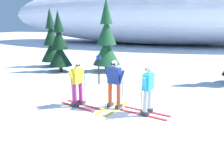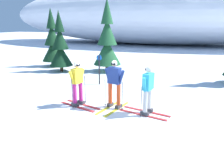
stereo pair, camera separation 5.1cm
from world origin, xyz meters
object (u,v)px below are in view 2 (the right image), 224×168
pine_tree_far_left (52,43)px  pine_tree_center_right (107,42)px  trail_marker_post (99,68)px  pine_tree_center_left (60,47)px  skier_navy_jacket (114,83)px  skier_yellow_jacket (78,83)px  skier_cyan_jacket (148,89)px

pine_tree_far_left → pine_tree_center_right: size_ratio=0.90×
pine_tree_far_left → pine_tree_center_right: bearing=-2.8°
pine_tree_far_left → trail_marker_post: (5.12, -3.34, -0.85)m
pine_tree_far_left → pine_tree_center_left: pine_tree_far_left is taller
skier_navy_jacket → pine_tree_far_left: bearing=138.6°
skier_navy_jacket → pine_tree_center_left: (-5.44, 4.83, 0.66)m
skier_yellow_jacket → skier_navy_jacket: size_ratio=0.96×
pine_tree_far_left → pine_tree_center_left: (1.51, -1.30, -0.11)m
pine_tree_center_left → skier_cyan_jacket: bearing=-36.6°
trail_marker_post → pine_tree_far_left: bearing=146.9°
trail_marker_post → pine_tree_center_right: bearing=104.8°
skier_cyan_jacket → skier_navy_jacket: 1.26m
skier_yellow_jacket → trail_marker_post: (-0.47, 3.06, -0.02)m
skier_yellow_jacket → pine_tree_far_left: bearing=131.2°
skier_cyan_jacket → pine_tree_center_right: bearing=122.8°
skier_navy_jacket → trail_marker_post: size_ratio=1.17×
pine_tree_far_left → skier_cyan_jacket: bearing=-37.4°
pine_tree_far_left → trail_marker_post: 6.18m
skier_cyan_jacket → trail_marker_post: skier_cyan_jacket is taller
pine_tree_center_left → pine_tree_center_right: bearing=21.4°
skier_yellow_jacket → skier_cyan_jacket: 2.62m
pine_tree_center_left → skier_navy_jacket: bearing=-41.6°
pine_tree_center_left → trail_marker_post: size_ratio=2.53×
skier_cyan_jacket → skier_navy_jacket: skier_navy_jacket is taller
skier_navy_jacket → pine_tree_center_right: 6.56m
skier_cyan_jacket → trail_marker_post: size_ratio=1.20×
skier_yellow_jacket → pine_tree_far_left: pine_tree_far_left is taller
pine_tree_center_right → pine_tree_center_left: bearing=-158.6°
skier_yellow_jacket → skier_navy_jacket: (1.36, 0.27, 0.07)m
skier_yellow_jacket → skier_navy_jacket: skier_navy_jacket is taller
skier_navy_jacket → trail_marker_post: bearing=123.3°
pine_tree_far_left → pine_tree_center_right: pine_tree_center_right is taller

